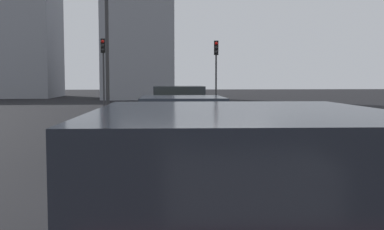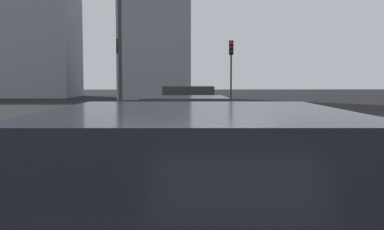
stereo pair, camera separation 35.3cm
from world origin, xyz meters
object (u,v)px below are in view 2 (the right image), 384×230
Objects in this scene: car_yellow_lead at (188,111)px; traffic_light_near_left at (231,60)px; traffic_light_near_right at (119,59)px; street_lamp_kerbside at (120,14)px; car_grey_second at (185,132)px.

traffic_light_near_left is (14.13, -3.21, 2.30)m from car_yellow_lead.
street_lamp_kerbside is at bearing 11.30° from traffic_light_near_right.
car_yellow_lead is 14.68m from traffic_light_near_left.
car_yellow_lead is 15.50m from traffic_light_near_right.
traffic_light_near_left is 0.54× the size of street_lamp_kerbside.
car_grey_second is 0.56× the size of street_lamp_kerbside.
car_grey_second is 11.72m from street_lamp_kerbside.
street_lamp_kerbside reaches higher than traffic_light_near_left.
car_yellow_lead is 1.01× the size of traffic_light_near_right.
traffic_light_near_left is 0.97× the size of traffic_light_near_right.
street_lamp_kerbside is at bearing 14.57° from car_grey_second.
street_lamp_kerbside is (-9.78, -1.18, 1.46)m from traffic_light_near_right.
car_yellow_lead is 5.75m from car_grey_second.
street_lamp_kerbside reaches higher than traffic_light_near_right.
traffic_light_near_left reaches higher than car_grey_second.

